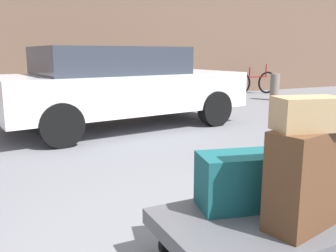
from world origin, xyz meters
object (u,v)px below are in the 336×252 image
at_px(parked_car, 120,85).
at_px(bollard_kerb_far, 275,87).
at_px(duffel_bag_teal_front_right, 251,180).
at_px(bollard_kerb_near, 180,92).
at_px(duffel_bag_tan_topmost_pile, 308,114).
at_px(bollard_kerb_mid, 231,89).
at_px(suitcase_brown_center, 302,180).
at_px(bicycle_leaning, 254,83).
at_px(luggage_cart, 255,229).

bearing_deg(parked_car, bollard_kerb_far, 18.41).
bearing_deg(duffel_bag_teal_front_right, bollard_kerb_near, 79.57).
relative_size(duffel_bag_tan_topmost_pile, bollard_kerb_far, 0.48).
distance_m(duffel_bag_teal_front_right, bollard_kerb_mid, 7.49).
xyz_separation_m(parked_car, bollard_kerb_mid, (3.64, 1.72, -0.39)).
xyz_separation_m(bollard_kerb_near, bollard_kerb_mid, (1.51, 0.00, 0.00)).
distance_m(suitcase_brown_center, duffel_bag_teal_front_right, 0.38).
xyz_separation_m(duffel_bag_tan_topmost_pile, bollard_kerb_far, (5.74, 6.51, -0.63)).
relative_size(duffel_bag_teal_front_right, duffel_bag_tan_topmost_pile, 1.92).
distance_m(duffel_bag_tan_topmost_pile, bollard_kerb_mid, 7.78).
relative_size(bicycle_leaning, bollard_kerb_mid, 2.37).
xyz_separation_m(suitcase_brown_center, duffel_bag_tan_topmost_pile, (0.00, 0.00, 0.37)).
bearing_deg(luggage_cart, duffel_bag_tan_topmost_pile, -54.23).
height_order(luggage_cart, suitcase_brown_center, suitcase_brown_center).
relative_size(luggage_cart, bollard_kerb_mid, 1.51).
bearing_deg(bollard_kerb_mid, luggage_cart, -124.66).
bearing_deg(luggage_cart, bollard_kerb_near, 65.67).
distance_m(luggage_cart, duffel_bag_tan_topmost_pile, 0.77).
distance_m(parked_car, bollard_kerb_mid, 4.04).
bearing_deg(bollard_kerb_far, bicycle_leaning, 71.18).
height_order(duffel_bag_teal_front_right, bollard_kerb_near, bollard_kerb_near).
relative_size(duffel_bag_teal_front_right, bollard_kerb_mid, 0.91).
bearing_deg(parked_car, suitcase_brown_center, -96.94).
xyz_separation_m(luggage_cart, suitcase_brown_center, (0.14, -0.20, 0.35)).
distance_m(bicycle_leaning, bollard_kerb_near, 3.86).
bearing_deg(bollard_kerb_far, luggage_cart, -132.99).
bearing_deg(duffel_bag_tan_topmost_pile, bicycle_leaning, 66.05).
bearing_deg(parked_car, luggage_cart, -99.00).
relative_size(luggage_cart, suitcase_brown_center, 1.98).
distance_m(suitcase_brown_center, parked_car, 4.83).
bearing_deg(bollard_kerb_mid, parked_car, -154.73).
bearing_deg(bollard_kerb_near, bollard_kerb_mid, 0.00).
distance_m(bicycle_leaning, bollard_kerb_far, 1.60).
distance_m(duffel_bag_tan_topmost_pile, bicycle_leaning, 10.19).
bearing_deg(duffel_bag_tan_topmost_pile, bollard_kerb_near, 81.39).
bearing_deg(suitcase_brown_center, bollard_kerb_mid, 44.48).
xyz_separation_m(luggage_cart, bollard_kerb_far, (5.88, 6.31, 0.10)).
xyz_separation_m(suitcase_brown_center, parked_car, (0.58, 4.79, 0.14)).
height_order(bicycle_leaning, bollard_kerb_mid, bicycle_leaning).
height_order(suitcase_brown_center, bollard_kerb_far, suitcase_brown_center).
height_order(duffel_bag_teal_front_right, parked_car, parked_car).
relative_size(parked_car, bollard_kerb_mid, 6.05).
xyz_separation_m(luggage_cart, duffel_bag_teal_front_right, (0.09, 0.17, 0.25)).
bearing_deg(bollard_kerb_mid, bollard_kerb_far, 0.00).
height_order(luggage_cart, bicycle_leaning, bicycle_leaning).
bearing_deg(bollard_kerb_near, suitcase_brown_center, -112.59).
distance_m(duffel_bag_tan_topmost_pile, bollard_kerb_far, 8.70).
xyz_separation_m(duffel_bag_teal_front_right, parked_car, (0.64, 4.43, 0.24)).
bearing_deg(bicycle_leaning, suitcase_brown_center, -127.93).
bearing_deg(bicycle_leaning, duffel_bag_tan_topmost_pile, -127.93).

